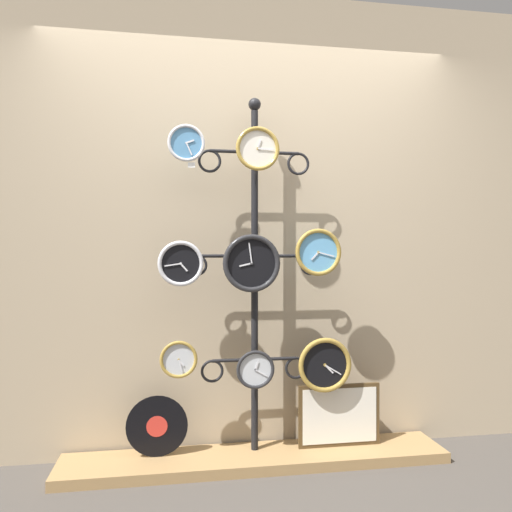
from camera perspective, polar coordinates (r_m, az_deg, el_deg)
ground_plane at (r=2.77m, az=1.35°, el=-25.43°), size 12.00×12.00×0.00m
shop_wall at (r=3.07m, az=-0.64°, el=3.97°), size 4.40×0.04×2.80m
low_shelf at (r=3.07m, az=0.03°, el=-22.14°), size 2.20×0.36×0.06m
display_stand at (r=2.93m, az=-0.16°, el=-7.13°), size 0.79×0.34×2.11m
clock_top_left at (r=2.85m, az=-7.98°, el=12.65°), size 0.21×0.04×0.21m
clock_top_center at (r=2.86m, az=0.18°, el=12.16°), size 0.25×0.04×0.25m
clock_middle_left at (r=2.78m, az=-8.60°, el=-0.86°), size 0.25×0.04×0.25m
clock_middle_center at (r=2.81m, az=-0.51°, el=-0.83°), size 0.33×0.04×0.33m
clock_middle_right at (r=2.88m, az=7.11°, el=0.42°), size 0.27×0.04×0.27m
clock_bottom_left at (r=2.84m, az=-8.83°, el=-11.59°), size 0.21×0.04×0.21m
clock_bottom_center at (r=2.87m, az=-0.08°, el=-12.83°), size 0.22×0.04×0.22m
clock_bottom_right at (r=2.98m, az=7.86°, el=-12.22°), size 0.32×0.04×0.32m
vinyl_record at (r=3.01m, az=-11.25°, el=-18.54°), size 0.34×0.01×0.34m
picture_frame at (r=3.14m, az=9.50°, el=-17.51°), size 0.50×0.02×0.37m
price_tag_upper at (r=2.82m, az=-7.39°, el=10.27°), size 0.04×0.00×0.03m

